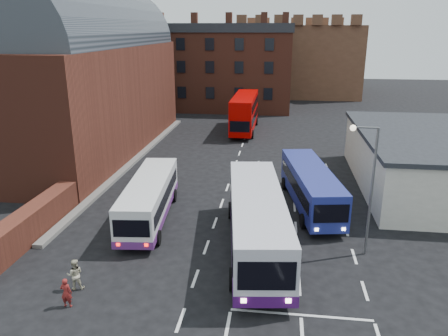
# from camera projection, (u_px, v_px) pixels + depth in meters

# --- Properties ---
(ground) EXTENTS (180.00, 180.00, 0.00)m
(ground) POSITION_uv_depth(u_px,v_px,m) (198.00, 270.00, 21.96)
(ground) COLOR black
(railway_station) EXTENTS (12.00, 28.00, 16.00)m
(railway_station) POSITION_uv_depth(u_px,v_px,m) (77.00, 72.00, 41.35)
(railway_station) COLOR #602B1E
(railway_station) RESTS_ON ground
(forecourt_wall) EXTENTS (1.20, 10.00, 1.80)m
(forecourt_wall) POSITION_uv_depth(u_px,v_px,m) (28.00, 225.00, 24.83)
(forecourt_wall) COLOR #602B1E
(forecourt_wall) RESTS_ON ground
(cream_building) EXTENTS (10.40, 16.40, 4.25)m
(cream_building) POSITION_uv_depth(u_px,v_px,m) (429.00, 160.00, 32.66)
(cream_building) COLOR beige
(cream_building) RESTS_ON ground
(brick_terrace) EXTENTS (22.00, 10.00, 11.00)m
(brick_terrace) POSITION_uv_depth(u_px,v_px,m) (215.00, 71.00, 64.42)
(brick_terrace) COLOR brown
(brick_terrace) RESTS_ON ground
(castle_keep) EXTENTS (22.00, 22.00, 12.00)m
(castle_keep) POSITION_uv_depth(u_px,v_px,m) (294.00, 59.00, 81.66)
(castle_keep) COLOR brown
(castle_keep) RESTS_ON ground
(bus_white_outbound) EXTENTS (3.16, 9.81, 2.63)m
(bus_white_outbound) POSITION_uv_depth(u_px,v_px,m) (149.00, 196.00, 27.31)
(bus_white_outbound) COLOR silver
(bus_white_outbound) RESTS_ON ground
(bus_white_inbound) EXTENTS (4.16, 12.14, 3.25)m
(bus_white_inbound) POSITION_uv_depth(u_px,v_px,m) (257.00, 218.00, 23.34)
(bus_white_inbound) COLOR silver
(bus_white_inbound) RESTS_ON ground
(bus_blue) EXTENTS (3.91, 10.22, 2.72)m
(bus_blue) POSITION_uv_depth(u_px,v_px,m) (311.00, 185.00, 29.14)
(bus_blue) COLOR navy
(bus_blue) RESTS_ON ground
(bus_red_double) EXTENTS (2.73, 10.58, 4.23)m
(bus_red_double) POSITION_uv_depth(u_px,v_px,m) (244.00, 113.00, 50.54)
(bus_red_double) COLOR #AF0100
(bus_red_double) RESTS_ON ground
(street_lamp) EXTENTS (1.44, 0.31, 7.05)m
(street_lamp) POSITION_uv_depth(u_px,v_px,m) (368.00, 179.00, 22.24)
(street_lamp) COLOR #5D5E61
(street_lamp) RESTS_ON ground
(pedestrian_red) EXTENTS (0.52, 0.35, 1.38)m
(pedestrian_red) POSITION_uv_depth(u_px,v_px,m) (66.00, 293.00, 18.88)
(pedestrian_red) COLOR maroon
(pedestrian_red) RESTS_ON ground
(pedestrian_beige) EXTENTS (0.88, 0.78, 1.51)m
(pedestrian_beige) POSITION_uv_depth(u_px,v_px,m) (75.00, 274.00, 20.16)
(pedestrian_beige) COLOR #B6B091
(pedestrian_beige) RESTS_ON ground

